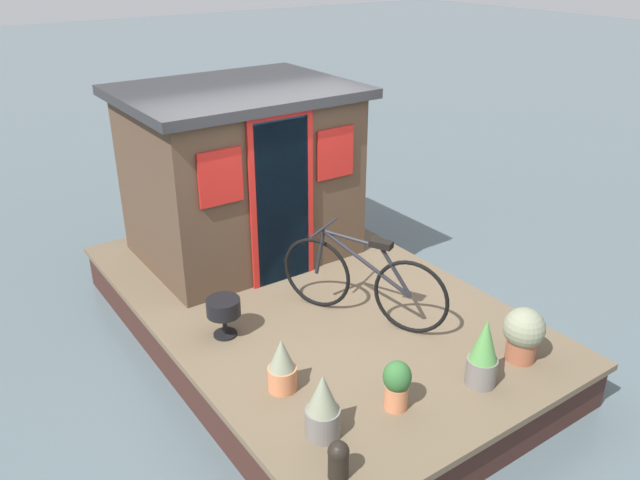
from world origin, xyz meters
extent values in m
plane|color=#4C5B60|center=(0.00, 0.00, 0.00)|extent=(60.00, 60.00, 0.00)
cube|color=brown|center=(0.00, 0.00, 0.43)|extent=(4.81, 3.01, 0.06)
cube|color=#381E19|center=(0.00, 0.00, 0.20)|extent=(4.72, 2.95, 0.40)
cube|color=#4C3828|center=(1.31, 0.00, 1.34)|extent=(1.66, 2.16, 1.75)
cube|color=#28282B|center=(1.31, 0.00, 2.26)|extent=(1.86, 2.36, 0.10)
cube|color=#19334C|center=(0.46, 0.00, 1.31)|extent=(0.04, 0.60, 1.70)
cube|color=red|center=(0.45, 0.00, 1.36)|extent=(0.03, 0.72, 1.80)
cube|color=red|center=(0.46, -0.65, 1.71)|extent=(0.03, 0.44, 0.52)
cube|color=red|center=(0.46, 0.65, 1.71)|extent=(0.03, 0.44, 0.52)
torus|color=black|center=(-0.17, 0.02, 0.81)|extent=(0.65, 0.35, 0.71)
torus|color=black|center=(-1.03, -0.40, 0.81)|extent=(0.65, 0.35, 0.71)
cylinder|color=black|center=(-0.64, -0.21, 1.04)|extent=(0.82, 0.43, 0.48)
cylinder|color=black|center=(-0.50, -0.14, 1.25)|extent=(0.53, 0.28, 0.07)
cylinder|color=black|center=(-0.89, -0.33, 1.02)|extent=(0.31, 0.18, 0.44)
cylinder|color=black|center=(-0.21, 0.01, 1.04)|extent=(0.12, 0.08, 0.46)
cube|color=black|center=(-0.75, -0.27, 1.26)|extent=(0.22, 0.18, 0.06)
cylinder|color=black|center=(-0.24, -0.01, 1.30)|extent=(0.24, 0.46, 0.02)
cylinder|color=#C6754C|center=(-1.07, 0.97, 0.56)|extent=(0.23, 0.23, 0.20)
cone|color=gray|center=(-1.07, 0.97, 0.79)|extent=(0.21, 0.21, 0.26)
cylinder|color=slate|center=(-1.68, 1.01, 0.57)|extent=(0.25, 0.25, 0.22)
cone|color=gray|center=(-1.68, 1.01, 0.83)|extent=(0.23, 0.23, 0.30)
cylinder|color=slate|center=(-1.92, -0.36, 0.58)|extent=(0.24, 0.24, 0.23)
cone|color=#4C8942|center=(-1.92, -0.36, 0.87)|extent=(0.22, 0.22, 0.36)
cylinder|color=#C6754C|center=(-1.75, 0.39, 0.56)|extent=(0.18, 0.18, 0.20)
ellipsoid|color=#2D602D|center=(-1.75, 0.39, 0.74)|extent=(0.22, 0.22, 0.25)
cylinder|color=#935138|center=(-1.88, -0.88, 0.55)|extent=(0.25, 0.25, 0.19)
sphere|color=gray|center=(-1.88, -0.88, 0.77)|extent=(0.35, 0.35, 0.35)
cylinder|color=black|center=(-0.14, 0.99, 0.75)|extent=(0.30, 0.30, 0.15)
cylinder|color=black|center=(-0.14, 0.99, 0.57)|extent=(0.04, 0.04, 0.21)
cylinder|color=black|center=(-0.14, 0.99, 0.47)|extent=(0.21, 0.21, 0.02)
cylinder|color=black|center=(-2.06, 1.15, 0.57)|extent=(0.14, 0.14, 0.21)
sphere|color=black|center=(-2.06, 1.15, 0.67)|extent=(0.15, 0.15, 0.15)
camera|label=1|loc=(-4.59, 3.06, 3.67)|focal=35.98mm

